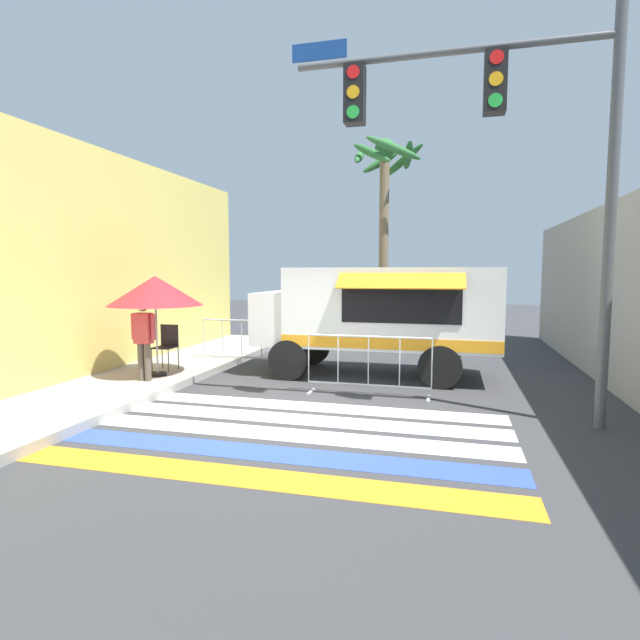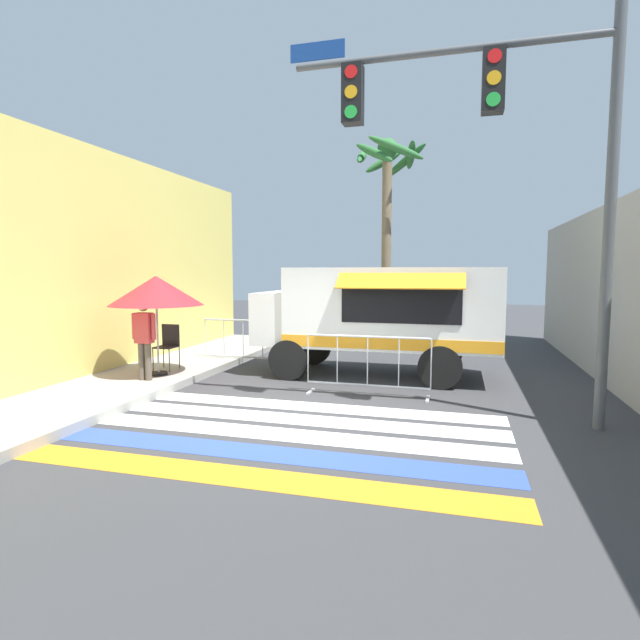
% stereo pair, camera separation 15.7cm
% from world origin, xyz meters
% --- Properties ---
extents(ground_plane, '(60.00, 60.00, 0.00)m').
position_xyz_m(ground_plane, '(0.00, 0.00, 0.00)').
color(ground_plane, '#38383A').
extents(sidewalk_left, '(4.40, 16.00, 0.16)m').
position_xyz_m(sidewalk_left, '(-5.09, 0.00, 0.08)').
color(sidewalk_left, '#99968E').
rests_on(sidewalk_left, ground_plane).
extents(building_left_facade, '(0.25, 16.00, 4.98)m').
position_xyz_m(building_left_facade, '(-5.21, 0.00, 2.49)').
color(building_left_facade, '#E5D166').
rests_on(building_left_facade, ground_plane).
extents(concrete_wall_right, '(0.20, 16.00, 3.73)m').
position_xyz_m(concrete_wall_right, '(5.41, 3.00, 1.87)').
color(concrete_wall_right, '#A39E93').
rests_on(concrete_wall_right, ground_plane).
extents(crosswalk_painted, '(6.40, 3.60, 0.01)m').
position_xyz_m(crosswalk_painted, '(0.00, -1.17, 0.00)').
color(crosswalk_painted, orange).
rests_on(crosswalk_painted, ground_plane).
extents(food_truck, '(5.30, 2.52, 2.42)m').
position_xyz_m(food_truck, '(0.61, 3.26, 1.47)').
color(food_truck, white).
rests_on(food_truck, ground_plane).
extents(traffic_signal_pole, '(4.85, 0.29, 6.14)m').
position_xyz_m(traffic_signal_pole, '(2.88, 0.29, 4.36)').
color(traffic_signal_pole, '#515456').
rests_on(traffic_signal_pole, ground_plane).
extents(patio_umbrella, '(1.93, 1.93, 2.09)m').
position_xyz_m(patio_umbrella, '(-3.67, 1.35, 1.93)').
color(patio_umbrella, black).
rests_on(patio_umbrella, sidewalk_left).
extents(folding_chair, '(0.43, 0.43, 1.00)m').
position_xyz_m(folding_chair, '(-3.81, 1.97, 0.76)').
color(folding_chair, '#4C4C51').
rests_on(folding_chair, sidewalk_left).
extents(vendor_person, '(0.53, 0.21, 1.60)m').
position_xyz_m(vendor_person, '(-3.64, 0.84, 1.06)').
color(vendor_person, brown).
rests_on(vendor_person, sidewalk_left).
extents(barricade_front, '(2.35, 0.44, 1.15)m').
position_xyz_m(barricade_front, '(0.79, 1.36, 0.58)').
color(barricade_front, '#B7BABF').
rests_on(barricade_front, ground_plane).
extents(barricade_side, '(2.12, 0.44, 1.15)m').
position_xyz_m(barricade_side, '(-2.76, 3.64, 0.57)').
color(barricade_side, '#B7BABF').
rests_on(barricade_side, ground_plane).
extents(palm_tree, '(2.16, 2.49, 6.28)m').
position_xyz_m(palm_tree, '(0.28, 7.46, 4.66)').
color(palm_tree, '#7A664C').
rests_on(palm_tree, ground_plane).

